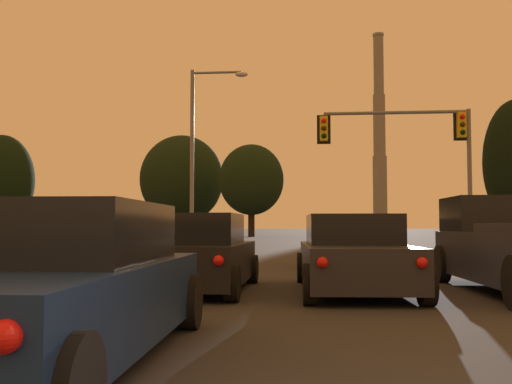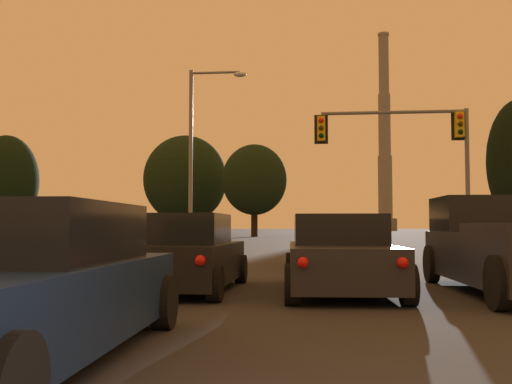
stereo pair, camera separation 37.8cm
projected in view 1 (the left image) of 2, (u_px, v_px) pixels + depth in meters
name	position (u px, v px, depth m)	size (l,w,h in m)	color
sedan_center_lane_second	(353.00, 256.00, 11.06)	(2.19, 4.78, 1.43)	#232328
hatchback_left_lane_second	(198.00, 255.00, 11.13)	(1.90, 4.11, 1.44)	black
sedan_center_lane_front	(353.00, 244.00, 17.96)	(2.19, 4.78, 1.43)	navy
sedan_left_lane_third	(55.00, 288.00, 5.26)	(2.12, 4.75, 1.43)	navy
traffic_light_overhead_right	(417.00, 143.00, 24.94)	(6.46, 0.50, 6.08)	slate
street_lamp	(200.00, 140.00, 29.72)	(2.90, 0.36, 9.03)	slate
smokestack	(380.00, 153.00, 174.83)	(6.53, 6.53, 58.14)	slate
treeline_left_mid	(251.00, 180.00, 69.49)	(7.54, 6.79, 10.75)	black
treeline_right_mid	(2.00, 181.00, 79.36)	(8.59, 7.73, 13.39)	black
treeline_center_right	(182.00, 179.00, 78.54)	(10.98, 9.89, 13.17)	black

